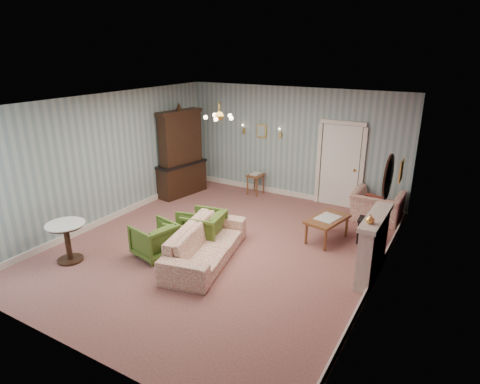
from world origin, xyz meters
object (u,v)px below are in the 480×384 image
Objects in this scene: sofa_chintz at (206,238)px; wingback_chair at (377,202)px; coffee_table at (327,229)px; olive_chair_c at (204,226)px; fireplace at (373,246)px; pedestal_table at (68,242)px; olive_chair_a at (154,238)px; side_table_black at (366,231)px; dresser at (181,151)px; olive_chair_b at (185,231)px.

wingback_chair reaches higher than sofa_chintz.
olive_chair_c is at bearing -146.71° from coffee_table.
fireplace is 1.39× the size of coffee_table.
olive_chair_a is at bearing 37.60° from pedestal_table.
olive_chair_c is 1.00× the size of pedestal_table.
olive_chair_a reaches higher than side_table_black.
olive_chair_a is 0.30× the size of dresser.
olive_chair_b is at bearing -147.36° from side_table_black.
olive_chair_b is at bearing -40.74° from dresser.
wingback_chair is (3.32, 3.87, 0.10)m from olive_chair_a.
fireplace reaches higher than wingback_chair.
olive_chair_a is at bearing -142.76° from side_table_black.
pedestal_table is at bearing 47.73° from wingback_chair.
sofa_chintz is 2.99× the size of pedestal_table.
coffee_table is at bearing 39.80° from pedestal_table.
pedestal_table is (-1.54, -1.56, 0.04)m from olive_chair_b.
coffee_table is (2.13, 1.40, -0.13)m from olive_chair_c.
coffee_table is (2.38, 1.71, -0.09)m from olive_chair_b.
wingback_chair is 1.08× the size of coffee_table.
coffee_table is 1.88× the size of side_table_black.
olive_chair_b is 0.40m from olive_chair_c.
pedestal_table is at bearing 108.70° from sofa_chintz.
sofa_chintz is (0.95, 0.36, 0.08)m from olive_chair_a.
sofa_chintz is (0.66, -0.23, 0.10)m from olive_chair_b.
dresser reaches higher than wingback_chair.
fireplace is at bearing -40.44° from coffee_table.
pedestal_table is (-2.21, -1.33, -0.07)m from sofa_chintz.
wingback_chair is at bearing 100.50° from fireplace.
coffee_table is (-0.66, -1.57, -0.22)m from wingback_chair.
coffee_table is 1.30× the size of pedestal_table.
olive_chair_c is at bearing -149.56° from side_table_black.
fireplace is at bearing 86.94° from olive_chair_b.
pedestal_table is (-1.80, -1.87, 0.00)m from olive_chair_c.
olive_chair_a is 0.74× the size of coffee_table.
olive_chair_c is at bearing 46.19° from pedestal_table.
wingback_chair is 5.15m from dresser.
coffee_table is at bearing -53.92° from sofa_chintz.
pedestal_table is (-4.66, -3.56, 0.12)m from side_table_black.
pedestal_table is at bearing -142.66° from side_table_black.
side_table_black is (-0.39, 1.25, -0.31)m from fireplace.
olive_chair_a is 0.96× the size of olive_chair_c.
olive_chair_b is 4.47m from wingback_chair.
olive_chair_a is at bearing -139.20° from coffee_table.
dresser reaches higher than sofa_chintz.
fireplace is at bearing -83.51° from sofa_chintz.
pedestal_table is at bearing -59.77° from olive_chair_b.
side_table_black is 5.87m from pedestal_table.
olive_chair_c is 2.59m from pedestal_table.
wingback_chair is at bearing 19.34° from dresser.
sofa_chintz reaches higher than coffee_table.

